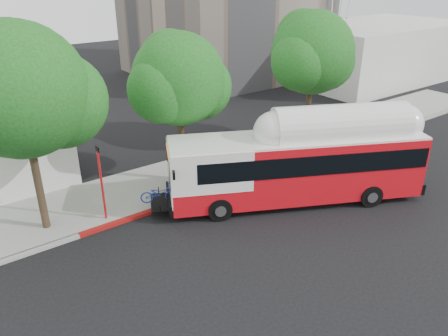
# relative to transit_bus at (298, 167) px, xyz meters

# --- Properties ---
(ground) EXTENTS (120.00, 120.00, 0.00)m
(ground) POSITION_rel_transit_bus_xyz_m (-2.77, -0.46, -1.97)
(ground) COLOR black
(ground) RESTS_ON ground
(sidewalk) EXTENTS (60.00, 5.00, 0.15)m
(sidewalk) POSITION_rel_transit_bus_xyz_m (-2.77, 6.04, -1.90)
(sidewalk) COLOR gray
(sidewalk) RESTS_ON ground
(curb_strip) EXTENTS (60.00, 0.30, 0.15)m
(curb_strip) POSITION_rel_transit_bus_xyz_m (-2.77, 3.44, -1.90)
(curb_strip) COLOR gray
(curb_strip) RESTS_ON ground
(red_curb_segment) EXTENTS (10.00, 0.32, 0.16)m
(red_curb_segment) POSITION_rel_transit_bus_xyz_m (-5.77, 3.44, -1.89)
(red_curb_segment) COLOR maroon
(red_curb_segment) RESTS_ON ground
(street_tree_left) EXTENTS (6.67, 5.80, 9.74)m
(street_tree_left) POSITION_rel_transit_bus_xyz_m (-11.30, 5.10, 4.63)
(street_tree_left) COLOR #2D2116
(street_tree_left) RESTS_ON ground
(street_tree_mid) EXTENTS (5.75, 5.00, 8.62)m
(street_tree_mid) POSITION_rel_transit_bus_xyz_m (-3.36, 5.60, 3.94)
(street_tree_mid) COLOR #2D2116
(street_tree_mid) RESTS_ON ground
(street_tree_right) EXTENTS (6.21, 5.40, 9.18)m
(street_tree_right) POSITION_rel_transit_bus_xyz_m (6.67, 5.40, 4.28)
(street_tree_right) COLOR #2D2116
(street_tree_right) RESTS_ON ground
(horizon_block) EXTENTS (20.00, 12.00, 6.00)m
(horizon_block) POSITION_rel_transit_bus_xyz_m (27.23, 15.54, 1.03)
(horizon_block) COLOR silver
(horizon_block) RESTS_ON ground
(transit_bus) EXTENTS (13.88, 8.48, 4.22)m
(transit_bus) POSITION_rel_transit_bus_xyz_m (0.00, 0.00, 0.00)
(transit_bus) COLOR red
(transit_bus) RESTS_ON ground
(signal_pole) EXTENTS (0.11, 0.38, 3.98)m
(signal_pole) POSITION_rel_transit_bus_xyz_m (-9.15, 4.06, 0.07)
(signal_pole) COLOR red
(signal_pole) RESTS_ON ground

